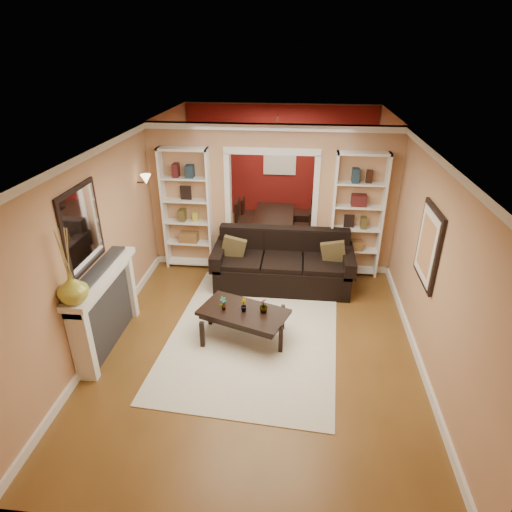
# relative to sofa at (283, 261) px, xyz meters

# --- Properties ---
(floor) EXTENTS (8.00, 8.00, 0.00)m
(floor) POSITION_rel_sofa_xyz_m (-0.27, -0.45, -0.48)
(floor) COLOR brown
(floor) RESTS_ON ground
(ceiling) EXTENTS (8.00, 8.00, 0.00)m
(ceiling) POSITION_rel_sofa_xyz_m (-0.27, -0.45, 2.22)
(ceiling) COLOR white
(ceiling) RESTS_ON ground
(wall_back) EXTENTS (8.00, 0.00, 8.00)m
(wall_back) POSITION_rel_sofa_xyz_m (-0.27, 3.55, 0.87)
(wall_back) COLOR tan
(wall_back) RESTS_ON ground
(wall_front) EXTENTS (8.00, 0.00, 8.00)m
(wall_front) POSITION_rel_sofa_xyz_m (-0.27, -4.45, 0.87)
(wall_front) COLOR tan
(wall_front) RESTS_ON ground
(wall_left) EXTENTS (0.00, 8.00, 8.00)m
(wall_left) POSITION_rel_sofa_xyz_m (-2.52, -0.45, 0.87)
(wall_left) COLOR tan
(wall_left) RESTS_ON ground
(wall_right) EXTENTS (0.00, 8.00, 8.00)m
(wall_right) POSITION_rel_sofa_xyz_m (1.98, -0.45, 0.87)
(wall_right) COLOR tan
(wall_right) RESTS_ON ground
(partition_wall) EXTENTS (4.50, 0.15, 2.70)m
(partition_wall) POSITION_rel_sofa_xyz_m (-0.27, 0.75, 0.87)
(partition_wall) COLOR tan
(partition_wall) RESTS_ON floor
(red_back_panel) EXTENTS (4.44, 0.04, 2.64)m
(red_back_panel) POSITION_rel_sofa_xyz_m (-0.27, 3.52, 0.84)
(red_back_panel) COLOR maroon
(red_back_panel) RESTS_ON floor
(dining_window) EXTENTS (0.78, 0.03, 0.98)m
(dining_window) POSITION_rel_sofa_xyz_m (-0.27, 3.48, 1.07)
(dining_window) COLOR #8CA5CC
(dining_window) RESTS_ON wall_back
(area_rug) EXTENTS (2.66, 3.56, 0.01)m
(area_rug) POSITION_rel_sofa_xyz_m (-0.34, -1.48, -0.47)
(area_rug) COLOR beige
(area_rug) RESTS_ON floor
(sofa) EXTENTS (2.45, 1.06, 0.96)m
(sofa) POSITION_rel_sofa_xyz_m (0.00, 0.00, 0.00)
(sofa) COLOR black
(sofa) RESTS_ON floor
(pillow_left) EXTENTS (0.40, 0.12, 0.40)m
(pillow_left) POSITION_rel_sofa_xyz_m (-0.87, -0.02, 0.19)
(pillow_left) COLOR brown
(pillow_left) RESTS_ON sofa
(pillow_right) EXTENTS (0.41, 0.15, 0.40)m
(pillow_right) POSITION_rel_sofa_xyz_m (0.87, -0.02, 0.19)
(pillow_right) COLOR brown
(pillow_right) RESTS_ON sofa
(coffee_table) EXTENTS (1.39, 1.05, 0.47)m
(coffee_table) POSITION_rel_sofa_xyz_m (-0.49, -1.61, -0.24)
(coffee_table) COLOR black
(coffee_table) RESTS_ON floor
(plant_left) EXTENTS (0.12, 0.14, 0.21)m
(plant_left) POSITION_rel_sofa_xyz_m (-0.77, -1.61, 0.10)
(plant_left) COLOR #336626
(plant_left) RESTS_ON coffee_table
(plant_center) EXTENTS (0.13, 0.14, 0.20)m
(plant_center) POSITION_rel_sofa_xyz_m (-0.49, -1.61, 0.09)
(plant_center) COLOR #336626
(plant_center) RESTS_ON coffee_table
(plant_right) EXTENTS (0.14, 0.14, 0.22)m
(plant_right) POSITION_rel_sofa_xyz_m (-0.20, -1.61, 0.10)
(plant_right) COLOR #336626
(plant_right) RESTS_ON coffee_table
(bookshelf_left) EXTENTS (0.90, 0.30, 2.30)m
(bookshelf_left) POSITION_rel_sofa_xyz_m (-1.82, 0.58, 0.67)
(bookshelf_left) COLOR white
(bookshelf_left) RESTS_ON floor
(bookshelf_right) EXTENTS (0.90, 0.30, 2.30)m
(bookshelf_right) POSITION_rel_sofa_xyz_m (1.28, 0.58, 0.67)
(bookshelf_right) COLOR white
(bookshelf_right) RESTS_ON floor
(fireplace) EXTENTS (0.32, 1.70, 1.16)m
(fireplace) POSITION_rel_sofa_xyz_m (-2.36, -1.95, 0.10)
(fireplace) COLOR white
(fireplace) RESTS_ON floor
(vase) EXTENTS (0.46, 0.46, 0.37)m
(vase) POSITION_rel_sofa_xyz_m (-2.36, -2.65, 0.87)
(vase) COLOR #ADAD37
(vase) RESTS_ON fireplace
(mirror) EXTENTS (0.03, 0.95, 1.10)m
(mirror) POSITION_rel_sofa_xyz_m (-2.50, -1.95, 1.32)
(mirror) COLOR silver
(mirror) RESTS_ON wall_left
(wall_sconce) EXTENTS (0.18, 0.18, 0.22)m
(wall_sconce) POSITION_rel_sofa_xyz_m (-2.42, 0.10, 1.35)
(wall_sconce) COLOR #FFE0A5
(wall_sconce) RESTS_ON wall_left
(framed_art) EXTENTS (0.04, 0.85, 1.05)m
(framed_art) POSITION_rel_sofa_xyz_m (1.94, -1.45, 1.07)
(framed_art) COLOR black
(framed_art) RESTS_ON wall_right
(dining_table) EXTENTS (1.55, 0.86, 0.54)m
(dining_table) POSITION_rel_sofa_xyz_m (-0.27, 2.13, -0.21)
(dining_table) COLOR black
(dining_table) RESTS_ON floor
(dining_chair_nw) EXTENTS (0.53, 0.53, 0.95)m
(dining_chair_nw) POSITION_rel_sofa_xyz_m (-0.82, 1.83, -0.00)
(dining_chair_nw) COLOR black
(dining_chair_nw) RESTS_ON floor
(dining_chair_ne) EXTENTS (0.48, 0.48, 0.78)m
(dining_chair_ne) POSITION_rel_sofa_xyz_m (0.28, 1.83, -0.09)
(dining_chair_ne) COLOR black
(dining_chair_ne) RESTS_ON floor
(dining_chair_sw) EXTENTS (0.48, 0.48, 0.80)m
(dining_chair_sw) POSITION_rel_sofa_xyz_m (-0.82, 2.43, -0.08)
(dining_chair_sw) COLOR black
(dining_chair_sw) RESTS_ON floor
(dining_chair_se) EXTENTS (0.47, 0.47, 0.92)m
(dining_chair_se) POSITION_rel_sofa_xyz_m (0.28, 2.43, -0.02)
(dining_chair_se) COLOR black
(dining_chair_se) RESTS_ON floor
(chandelier) EXTENTS (0.50, 0.50, 0.30)m
(chandelier) POSITION_rel_sofa_xyz_m (-0.27, 2.25, 1.54)
(chandelier) COLOR #321E16
(chandelier) RESTS_ON ceiling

